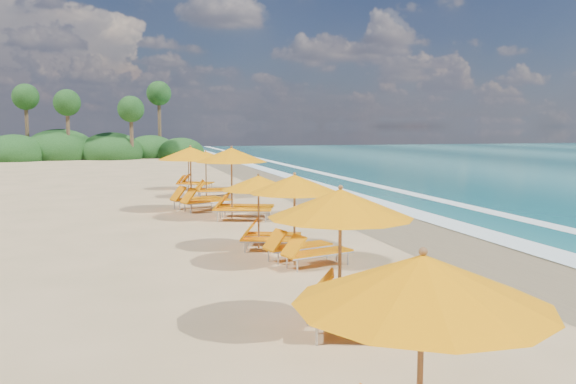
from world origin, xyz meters
TOP-DOWN VIEW (x-y plane):
  - ground at (0.00, 0.00)m, footprint 160.00×160.00m
  - wet_sand at (4.00, 0.00)m, footprint 4.00×160.00m
  - surf_foam at (6.70, 0.00)m, footprint 4.00×160.00m
  - station_0 at (-2.51, -13.62)m, footprint 2.78×2.68m
  - station_1 at (-1.61, -9.42)m, footprint 3.02×2.96m
  - station_2 at (-1.04, -4.78)m, footprint 2.77×2.69m
  - station_3 at (-1.43, -2.71)m, footprint 2.59×2.53m
  - station_4 at (-1.14, 2.57)m, footprint 3.33×3.26m
  - station_5 at (-2.31, 5.14)m, footprint 3.27×3.20m
  - station_6 at (-1.15, 9.29)m, footprint 2.42×2.25m
  - station_7 at (-1.56, 13.01)m, footprint 2.84×2.82m
  - treeline at (-9.94, 45.51)m, footprint 25.80×8.80m

SIDE VIEW (x-z plane):
  - ground at x=0.00m, z-range 0.00..0.00m
  - wet_sand at x=4.00m, z-range 0.00..0.01m
  - surf_foam at x=6.70m, z-range 0.02..0.03m
  - treeline at x=-9.94m, z-range -3.87..5.86m
  - station_3 at x=-1.43m, z-range 0.12..2.15m
  - station_7 at x=-1.56m, z-range 0.13..2.29m
  - station_6 at x=-1.15m, z-range 0.13..2.33m
  - station_2 at x=-1.04m, z-range 0.13..2.35m
  - station_0 at x=-2.51m, z-range 0.14..2.41m
  - station_1 at x=-1.61m, z-range 0.14..2.51m
  - station_5 at x=-2.31m, z-range 0.15..2.72m
  - station_4 at x=-1.14m, z-range 0.16..2.76m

